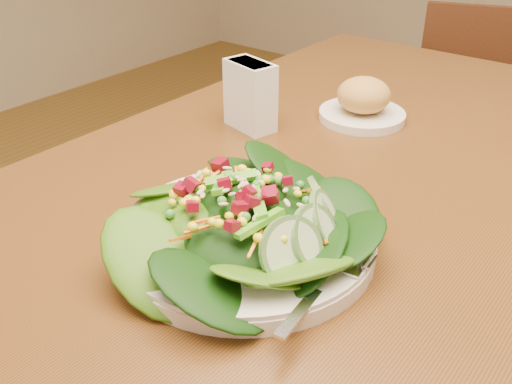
# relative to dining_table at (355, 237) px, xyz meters

# --- Properties ---
(dining_table) EXTENTS (0.90, 1.40, 0.75)m
(dining_table) POSITION_rel_dining_table_xyz_m (0.00, 0.00, 0.00)
(dining_table) COLOR brown
(dining_table) RESTS_ON ground_plane
(chair_far) EXTENTS (0.48, 0.48, 0.81)m
(chair_far) POSITION_rel_dining_table_xyz_m (-0.18, 1.10, -0.22)
(chair_far) COLOR #402212
(chair_far) RESTS_ON ground_plane
(salad_plate) EXTENTS (0.31, 0.31, 0.09)m
(salad_plate) POSITION_rel_dining_table_xyz_m (-0.02, -0.23, 0.13)
(salad_plate) COLOR silver
(salad_plate) RESTS_ON dining_table
(bread_plate) EXTENTS (0.15, 0.15, 0.08)m
(bread_plate) POSITION_rel_dining_table_xyz_m (-0.11, 0.20, 0.13)
(bread_plate) COLOR silver
(bread_plate) RESTS_ON dining_table
(napkin_holder) EXTENTS (0.10, 0.07, 0.12)m
(napkin_holder) POSITION_rel_dining_table_xyz_m (-0.25, 0.05, 0.16)
(napkin_holder) COLOR white
(napkin_holder) RESTS_ON dining_table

